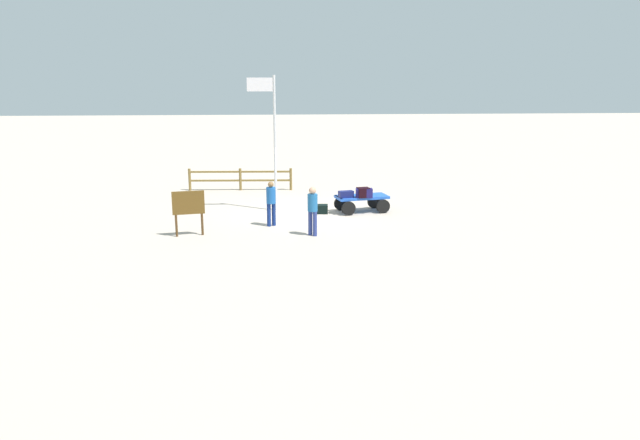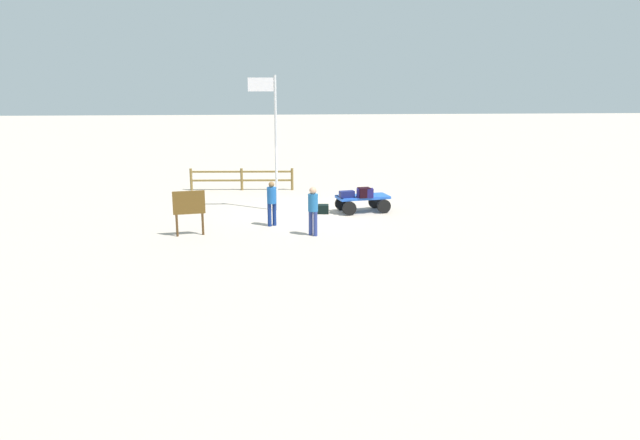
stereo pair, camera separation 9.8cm
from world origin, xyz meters
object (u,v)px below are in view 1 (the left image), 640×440
(suitcase_dark, at_px, (363,193))
(signboard, at_px, (188,206))
(luggage_cart, at_px, (361,200))
(suitcase_navy, at_px, (321,209))
(worker_lead, at_px, (313,207))
(flagpole, at_px, (272,131))
(worker_trailing, at_px, (271,201))
(suitcase_tan, at_px, (346,194))
(suitcase_maroon, at_px, (364,193))

(suitcase_dark, relative_size, signboard, 0.34)
(luggage_cart, bearing_deg, suitcase_dark, 93.91)
(suitcase_navy, bearing_deg, luggage_cart, -173.47)
(worker_lead, height_order, flagpole, flagpole)
(luggage_cart, bearing_deg, flagpole, -7.85)
(suitcase_dark, height_order, flagpole, flagpole)
(worker_trailing, bearing_deg, signboard, 23.51)
(suitcase_tan, xyz_separation_m, suitcase_navy, (0.94, -0.15, -0.60))
(suitcase_dark, distance_m, worker_trailing, 3.92)
(worker_lead, bearing_deg, flagpole, -71.54)
(suitcase_maroon, distance_m, suitcase_navy, 1.77)
(suitcase_tan, xyz_separation_m, flagpole, (2.81, -0.80, 2.35))
(luggage_cart, distance_m, worker_trailing, 4.09)
(worker_trailing, relative_size, flagpole, 0.30)
(signboard, bearing_deg, worker_lead, 176.40)
(suitcase_maroon, distance_m, worker_lead, 3.83)
(suitcase_dark, distance_m, worker_lead, 3.82)
(luggage_cart, bearing_deg, suitcase_maroon, 98.71)
(suitcase_tan, bearing_deg, signboard, 27.66)
(luggage_cart, distance_m, suitcase_tan, 0.79)
(luggage_cart, distance_m, suitcase_navy, 1.62)
(suitcase_dark, height_order, suitcase_tan, suitcase_dark)
(suitcase_tan, bearing_deg, worker_lead, 65.07)
(luggage_cart, xyz_separation_m, suitcase_dark, (-0.02, 0.34, 0.38))
(worker_lead, xyz_separation_m, flagpole, (1.33, -3.98, 2.16))
(suitcase_dark, bearing_deg, luggage_cart, -86.09)
(suitcase_tan, relative_size, suitcase_navy, 1.17)
(worker_lead, xyz_separation_m, signboard, (4.10, -0.26, 0.04))
(flagpole, bearing_deg, suitcase_tan, 164.04)
(worker_lead, bearing_deg, suitcase_dark, -124.12)
(suitcase_navy, bearing_deg, signboard, 33.51)
(suitcase_dark, bearing_deg, suitcase_maroon, 150.33)
(luggage_cart, relative_size, signboard, 1.42)
(suitcase_maroon, distance_m, worker_trailing, 3.94)
(worker_trailing, xyz_separation_m, flagpole, (-0.05, -2.54, 2.20))
(suitcase_dark, height_order, worker_lead, worker_lead)
(suitcase_maroon, relative_size, worker_lead, 0.39)
(suitcase_dark, height_order, suitcase_navy, suitcase_dark)
(luggage_cart, bearing_deg, worker_lead, 58.84)
(suitcase_navy, distance_m, signboard, 5.62)
(suitcase_navy, bearing_deg, worker_trailing, 44.54)
(suitcase_navy, relative_size, worker_trailing, 0.33)
(luggage_cart, relative_size, flagpole, 0.41)
(suitcase_dark, relative_size, worker_trailing, 0.32)
(signboard, bearing_deg, suitcase_tan, -152.34)
(suitcase_tan, bearing_deg, suitcase_maroon, 177.17)
(suitcase_tan, relative_size, worker_trailing, 0.38)
(luggage_cart, relative_size, worker_lead, 1.31)
(luggage_cart, height_order, signboard, signboard)
(suitcase_navy, distance_m, worker_trailing, 2.79)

